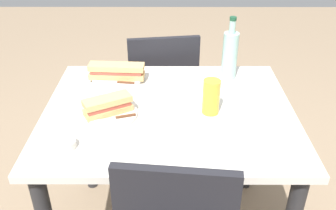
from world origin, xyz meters
TOP-DOWN VIEW (x-y plane):
  - dining_table at (0.00, 0.00)m, footprint 1.03×0.83m
  - chair_near at (0.04, -0.61)m, footprint 0.45×0.45m
  - plate_near at (0.24, -0.26)m, footprint 0.23×0.23m
  - baguette_sandwich_near at (0.24, -0.26)m, footprint 0.26×0.08m
  - knife_near at (0.24, -0.20)m, footprint 0.18×0.03m
  - plate_far at (0.24, 0.05)m, footprint 0.23×0.23m
  - baguette_sandwich_far at (0.24, 0.05)m, footprint 0.20×0.15m
  - knife_far at (0.21, 0.09)m, footprint 0.18×0.06m
  - water_bottle at (-0.28, -0.30)m, footprint 0.07×0.07m
  - beer_glass at (-0.17, 0.02)m, footprint 0.07×0.07m
  - olive_bowl at (0.37, 0.26)m, footprint 0.08×0.08m
  - paper_napkin at (-0.34, -0.00)m, footprint 0.17×0.17m

SIDE VIEW (x-z plane):
  - chair_near at x=0.04m, z-range 0.07..0.93m
  - dining_table at x=0.00m, z-range 0.25..1.00m
  - paper_napkin at x=-0.34m, z-range 0.75..0.76m
  - plate_near at x=0.24m, z-range 0.75..0.77m
  - plate_far at x=0.24m, z-range 0.75..0.77m
  - olive_bowl at x=0.37m, z-range 0.75..0.78m
  - knife_near at x=0.24m, z-range 0.77..0.77m
  - knife_far at x=0.21m, z-range 0.77..0.77m
  - baguette_sandwich_far at x=0.24m, z-range 0.77..0.83m
  - baguette_sandwich_near at x=0.24m, z-range 0.77..0.83m
  - beer_glass at x=-0.17m, z-range 0.75..0.90m
  - water_bottle at x=-0.28m, z-range 0.72..1.02m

